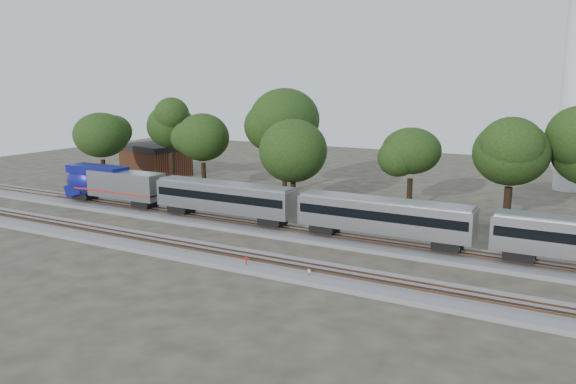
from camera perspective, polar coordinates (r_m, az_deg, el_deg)
name	(u,v)px	position (r m, az deg, el deg)	size (l,w,h in m)	color
ground	(247,247)	(53.00, -4.22, -5.59)	(160.00, 160.00, 0.00)	#383328
track_far	(278,230)	(57.86, -0.99, -3.91)	(160.00, 5.00, 0.73)	slate
track_near	(222,256)	(49.78, -6.74, -6.50)	(160.00, 5.00, 0.73)	slate
train	(485,227)	(50.55, 19.42, -3.42)	(103.89, 2.96, 4.36)	#ADB0B5
switch_stand_red	(246,261)	(46.54, -4.26, -7.04)	(0.36, 0.12, 1.14)	#512D19
switch_stand_white	(309,273)	(44.10, 2.16, -8.24)	(0.29, 0.13, 0.94)	#512D19
switch_lever	(274,274)	(45.25, -1.48, -8.33)	(0.50, 0.30, 0.30)	#512D19
brick_building	(156,160)	(95.62, -13.30, 3.23)	(12.04, 9.74, 5.09)	brown
tree_0	(101,135)	(85.04, -18.45, 5.50)	(7.86, 7.86, 11.08)	black
tree_1	(171,126)	(85.89, -11.82, 6.56)	(8.88, 8.88, 12.52)	black
tree_2	(203,137)	(78.34, -8.67, 5.50)	(7.85, 7.85, 11.07)	black
tree_3	(285,120)	(77.20, -0.34, 7.31)	(10.25, 10.25, 14.46)	black
tree_4	(293,151)	(67.57, 0.52, 4.19)	(7.19, 7.19, 10.14)	black
tree_5	(411,151)	(67.77, 12.41, 4.09)	(7.35, 7.35, 10.37)	black
tree_6	(511,153)	(63.37, 21.73, 3.71)	(8.05, 8.05, 11.35)	black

